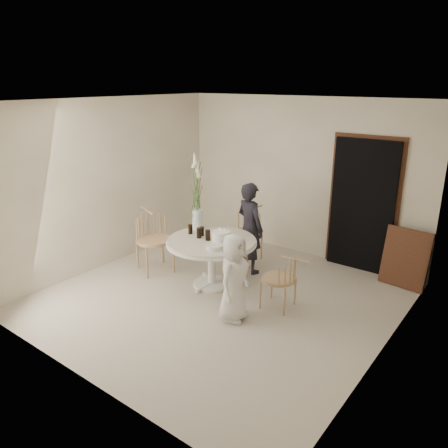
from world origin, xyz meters
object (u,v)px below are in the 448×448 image
Objects in this scene: table at (212,247)px; girl at (250,228)px; flower_vase at (197,200)px; birthday_cake at (221,236)px; chair_right at (286,275)px; chair_left at (151,232)px; boy at (234,278)px; chair_far at (249,226)px.

table is 0.79m from girl.
flower_vase is (-0.65, -0.51, 0.47)m from girl.
table is 0.22m from birthday_cake.
chair_right is at bearing 1.57° from table.
birthday_cake is (1.30, 0.15, 0.17)m from chair_left.
birthday_cake is (-0.71, 0.66, 0.22)m from boy.
chair_far is at bearing -39.64° from girl.
chair_far is 1.16× the size of chair_right.
boy reaches higher than chair_left.
table is at bearing -28.02° from flower_vase.
chair_far is 0.76× the size of boy.
chair_right is 1.87m from flower_vase.
girl is (0.16, 0.77, 0.11)m from table.
boy reaches higher than chair_right.
girl is 1.52m from boy.
table is 1.74× the size of chair_right.
birthday_cake is (-1.12, 0.03, 0.30)m from chair_right.
birthday_cake is (0.12, 0.07, 0.18)m from table.
flower_vase is (-0.49, 0.26, 0.58)m from table.
chair_left reaches higher than table.
flower_vase is at bearing -106.90° from chair_far.
birthday_cake is at bearing -17.70° from flower_vase.
boy is (-0.40, -0.62, 0.08)m from chair_right.
chair_left reaches higher than chair_right.
chair_left is 1.59m from girl.
birthday_cake reaches higher than table.
chair_left is 0.83× the size of boy.
flower_vase is (-1.72, 0.22, 0.70)m from chair_right.
chair_far is 0.56m from girl.
flower_vase is at bearing -40.36° from chair_left.
chair_far is 1.66m from chair_left.
chair_far reaches higher than chair_right.
chair_far is 1.19m from flower_vase.
chair_left is at bearing 48.42° from girl.
chair_left is (-1.18, -0.09, 0.01)m from table.
boy is (0.98, -1.80, 0.01)m from chair_far.
birthday_cake is (0.26, -1.15, 0.22)m from chair_far.
chair_left is at bearing -173.35° from birthday_cake.
chair_far is at bearing 70.35° from flower_vase.
girl is 0.95m from flower_vase.
boy is 0.95× the size of flower_vase.
girl is at bearing -34.31° from chair_left.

